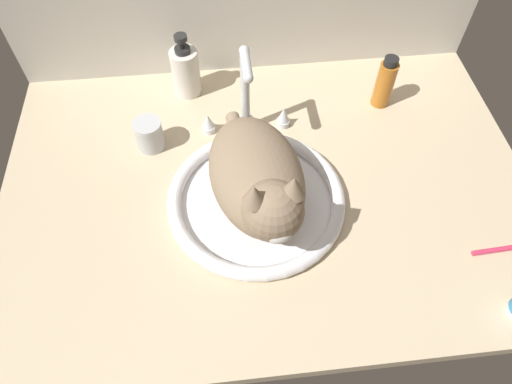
{
  "coord_description": "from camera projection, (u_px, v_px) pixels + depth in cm",
  "views": [
    {
      "loc": [
        -8.71,
        -58.0,
        82.91
      ],
      "look_at": [
        -2.88,
        -4.36,
        7.0
      ],
      "focal_mm": 31.88,
      "sensor_mm": 36.0,
      "label": 1
    }
  ],
  "objects": [
    {
      "name": "backsplash_wall",
      "position": [
        248.0,
        5.0,
        1.08
      ],
      "size": [
        115.16,
        2.4,
        41.07
      ],
      "primitive_type": "cube",
      "color": "beige",
      "rests_on": "ground"
    },
    {
      "name": "countertop",
      "position": [
        267.0,
        189.0,
        1.0
      ],
      "size": [
        115.16,
        79.16,
        3.0
      ],
      "primitive_type": "cube",
      "color": "#CCB793",
      "rests_on": "ground"
    },
    {
      "name": "soap_pump_bottle",
      "position": [
        186.0,
        71.0,
        1.11
      ],
      "size": [
        6.78,
        6.78,
        16.57
      ],
      "color": "silver",
      "rests_on": "countertop"
    },
    {
      "name": "cat",
      "position": [
        259.0,
        182.0,
        0.86
      ],
      "size": [
        21.99,
        39.26,
        19.31
      ],
      "color": "#8C755B",
      "rests_on": "sink_basin"
    },
    {
      "name": "faucet",
      "position": [
        246.0,
        102.0,
        1.01
      ],
      "size": [
        20.99,
        11.25,
        23.34
      ],
      "color": "silver",
      "rests_on": "countertop"
    },
    {
      "name": "metal_jar",
      "position": [
        149.0,
        135.0,
        1.03
      ],
      "size": [
        6.39,
        6.39,
        7.36
      ],
      "color": "#B2B5BA",
      "rests_on": "countertop"
    },
    {
      "name": "amber_bottle",
      "position": [
        385.0,
        83.0,
        1.09
      ],
      "size": [
        4.42,
        4.42,
        13.62
      ],
      "color": "#B2661E",
      "rests_on": "countertop"
    },
    {
      "name": "sink_basin",
      "position": [
        256.0,
        199.0,
        0.95
      ],
      "size": [
        37.4,
        37.4,
        2.99
      ],
      "color": "white",
      "rests_on": "countertop"
    }
  ]
}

